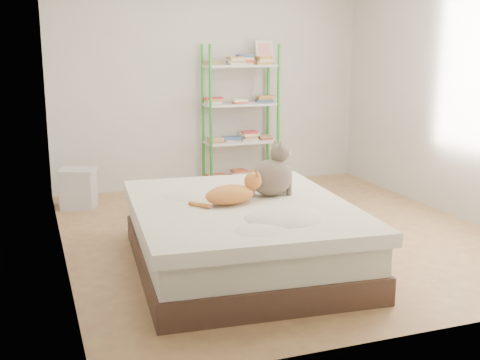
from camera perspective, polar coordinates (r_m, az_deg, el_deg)
name	(u,v)px	position (r m, az deg, el deg)	size (l,w,h in m)	color
room	(281,91)	(5.32, 3.88, 8.45)	(3.81, 4.21, 2.61)	tan
bed	(241,235)	(4.66, 0.08, -5.22)	(1.76, 2.13, 0.51)	#423024
orange_cat	(230,192)	(4.53, -0.96, -1.16)	(0.47, 0.25, 0.19)	#DA743D
grey_cat	(271,169)	(4.77, 3.00, 1.01)	(0.31, 0.38, 0.43)	#7A6556
shelf_unit	(241,117)	(7.21, 0.09, 5.96)	(0.88, 0.36, 1.74)	green
cardboard_box	(226,198)	(6.08, -1.32, -1.73)	(0.55, 0.54, 0.40)	olive
white_bin	(78,188)	(6.56, -15.07, -0.76)	(0.45, 0.42, 0.42)	silver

